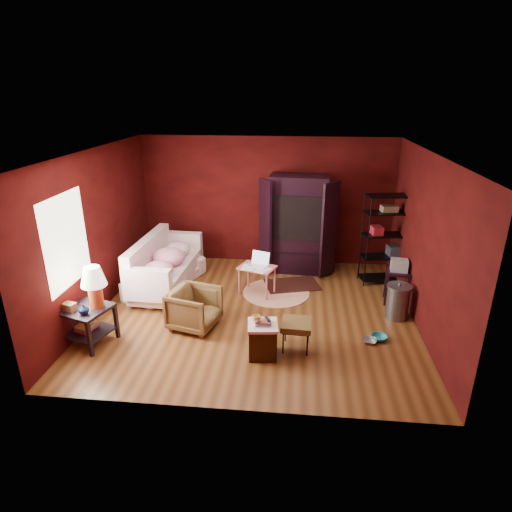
{
  "coord_description": "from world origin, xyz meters",
  "views": [
    {
      "loc": [
        0.71,
        -6.7,
        3.71
      ],
      "look_at": [
        0.0,
        0.2,
        1.0
      ],
      "focal_mm": 30.0,
      "sensor_mm": 36.0,
      "label": 1
    }
  ],
  "objects_px": {
    "hamper": "(263,339)",
    "wire_shelving": "(387,235)",
    "laptop_desk": "(257,269)",
    "side_table": "(91,298)",
    "tv_armoire": "(298,223)",
    "sofa": "(165,270)",
    "armchair": "(194,307)"
  },
  "relations": [
    {
      "from": "hamper",
      "to": "wire_shelving",
      "type": "distance_m",
      "value": 3.69
    },
    {
      "from": "laptop_desk",
      "to": "wire_shelving",
      "type": "bearing_deg",
      "value": 38.29
    },
    {
      "from": "side_table",
      "to": "laptop_desk",
      "type": "height_order",
      "value": "side_table"
    },
    {
      "from": "tv_armoire",
      "to": "wire_shelving",
      "type": "xyz_separation_m",
      "value": [
        1.76,
        -0.43,
        -0.08
      ]
    },
    {
      "from": "sofa",
      "to": "hamper",
      "type": "xyz_separation_m",
      "value": [
        2.13,
        -2.17,
        -0.09
      ]
    },
    {
      "from": "sofa",
      "to": "side_table",
      "type": "distance_m",
      "value": 2.16
    },
    {
      "from": "side_table",
      "to": "tv_armoire",
      "type": "height_order",
      "value": "tv_armoire"
    },
    {
      "from": "sofa",
      "to": "hamper",
      "type": "distance_m",
      "value": 3.04
    },
    {
      "from": "sofa",
      "to": "armchair",
      "type": "bearing_deg",
      "value": -127.23
    },
    {
      "from": "side_table",
      "to": "wire_shelving",
      "type": "bearing_deg",
      "value": 29.68
    },
    {
      "from": "sofa",
      "to": "tv_armoire",
      "type": "bearing_deg",
      "value": -46.54
    },
    {
      "from": "sofa",
      "to": "wire_shelving",
      "type": "bearing_deg",
      "value": -60.98
    },
    {
      "from": "sofa",
      "to": "laptop_desk",
      "type": "xyz_separation_m",
      "value": [
        1.85,
        -0.12,
        0.14
      ]
    },
    {
      "from": "side_table",
      "to": "wire_shelving",
      "type": "distance_m",
      "value": 5.58
    },
    {
      "from": "tv_armoire",
      "to": "armchair",
      "type": "bearing_deg",
      "value": -118.23
    },
    {
      "from": "armchair",
      "to": "laptop_desk",
      "type": "distance_m",
      "value": 1.63
    },
    {
      "from": "sofa",
      "to": "armchair",
      "type": "xyz_separation_m",
      "value": [
        0.94,
        -1.46,
        0.01
      ]
    },
    {
      "from": "side_table",
      "to": "tv_armoire",
      "type": "bearing_deg",
      "value": 45.99
    },
    {
      "from": "hamper",
      "to": "side_table",
      "type": "bearing_deg",
      "value": 177.78
    },
    {
      "from": "side_table",
      "to": "wire_shelving",
      "type": "relative_size",
      "value": 0.69
    },
    {
      "from": "hamper",
      "to": "laptop_desk",
      "type": "relative_size",
      "value": 0.74
    },
    {
      "from": "sofa",
      "to": "wire_shelving",
      "type": "distance_m",
      "value": 4.45
    },
    {
      "from": "sofa",
      "to": "armchair",
      "type": "relative_size",
      "value": 2.5
    },
    {
      "from": "sofa",
      "to": "side_table",
      "type": "height_order",
      "value": "side_table"
    },
    {
      "from": "armchair",
      "to": "tv_armoire",
      "type": "relative_size",
      "value": 0.36
    },
    {
      "from": "side_table",
      "to": "laptop_desk",
      "type": "xyz_separation_m",
      "value": [
        2.35,
        1.95,
        -0.25
      ]
    },
    {
      "from": "armchair",
      "to": "side_table",
      "type": "relative_size",
      "value": 0.59
    },
    {
      "from": "laptop_desk",
      "to": "wire_shelving",
      "type": "xyz_separation_m",
      "value": [
        2.5,
        0.81,
        0.5
      ]
    },
    {
      "from": "armchair",
      "to": "laptop_desk",
      "type": "height_order",
      "value": "laptop_desk"
    },
    {
      "from": "armchair",
      "to": "wire_shelving",
      "type": "distance_m",
      "value": 4.08
    },
    {
      "from": "wire_shelving",
      "to": "side_table",
      "type": "bearing_deg",
      "value": -161.39
    },
    {
      "from": "hamper",
      "to": "wire_shelving",
      "type": "height_order",
      "value": "wire_shelving"
    }
  ]
}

